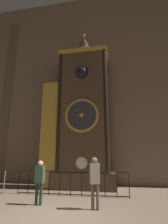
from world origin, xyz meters
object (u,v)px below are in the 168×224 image
object	(u,v)px
visitor_far	(95,177)
visitor_near	(40,178)
stanchion_post	(4,186)
clock_tower	(79,116)

from	to	relation	value
visitor_far	visitor_near	bearing A→B (deg)	157.66
visitor_far	stanchion_post	xyz separation A→B (m)	(-4.91, 1.88, -0.74)
clock_tower	stanchion_post	bearing A→B (deg)	-149.51
clock_tower	visitor_near	size ratio (longest dim) A/B	6.27
clock_tower	visitor_far	distance (m)	5.28
visitor_far	stanchion_post	bearing A→B (deg)	141.64
clock_tower	visitor_far	bearing A→B (deg)	-69.09
stanchion_post	visitor_near	bearing A→B (deg)	-32.25
visitor_near	stanchion_post	bearing A→B (deg)	147.62
clock_tower	stanchion_post	xyz separation A→B (m)	(-3.42, -2.02, -3.98)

